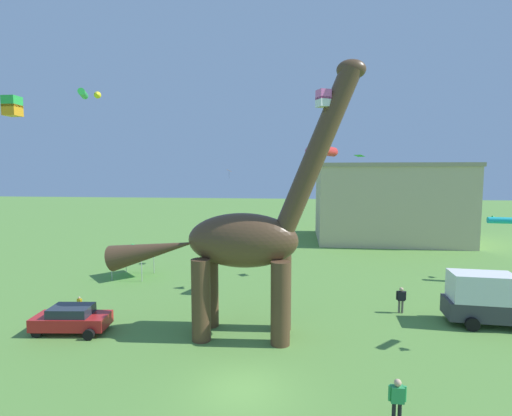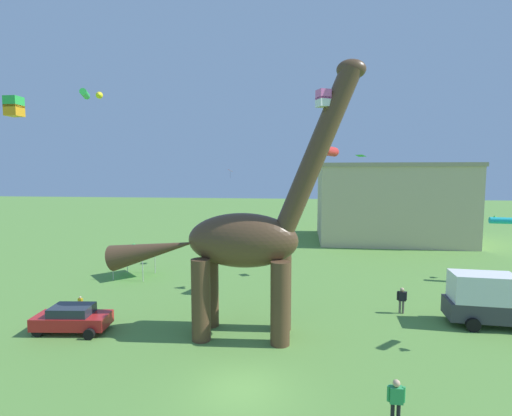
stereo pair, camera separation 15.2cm
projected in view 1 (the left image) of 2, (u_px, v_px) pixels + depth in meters
ground_plane at (242, 389)px, 16.29m from camera, size 240.00×240.00×0.00m
dinosaur_sculpture at (242, 240)px, 21.33m from camera, size 14.50×3.07×15.16m
parked_sedan_left at (72, 319)px, 22.05m from camera, size 4.37×2.22×1.55m
parked_box_truck at (493, 299)px, 22.99m from camera, size 5.73×2.47×3.20m
person_watching_child at (79, 302)px, 25.43m from camera, size 0.37×0.16×0.99m
person_far_spectator at (397, 397)px, 13.93m from camera, size 0.65×0.29×1.75m
person_near_flyer at (401, 298)px, 25.06m from camera, size 0.65×0.29×1.73m
festival_canopy_tent at (133, 249)px, 33.68m from camera, size 3.15×3.15×3.00m
kite_mid_left at (359, 156)px, 32.92m from camera, size 1.00×1.02×0.16m
kite_mid_center at (86, 94)px, 40.20m from camera, size 2.57×2.61×0.74m
kite_drifting at (325, 151)px, 28.68m from camera, size 2.57×2.66×0.76m
kite_apex at (499, 220)px, 32.14m from camera, size 1.97×1.73×0.57m
kite_far_left at (12, 106)px, 27.40m from camera, size 1.01×1.01×1.41m
kite_high_right at (229, 171)px, 37.36m from camera, size 0.62×0.76×0.87m
kite_mid_right at (323, 98)px, 19.82m from camera, size 0.83×0.83×0.88m
background_building_block at (387, 202)px, 52.18m from camera, size 19.14×13.64×10.48m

